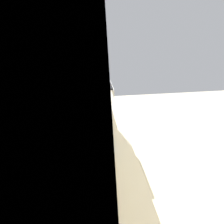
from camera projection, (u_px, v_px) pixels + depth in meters
ground_plane at (218, 209)px, 1.91m from camera, size 6.54×6.54×0.00m
wall_back at (29, 96)px, 1.08m from camera, size 4.21×0.12×2.76m
oven_range at (92, 110)px, 2.93m from camera, size 0.60×0.66×1.09m
microwave at (87, 93)px, 2.02m from camera, size 0.45×0.34×0.28m
bowl at (101, 147)px, 1.35m from camera, size 0.18×0.18×0.05m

